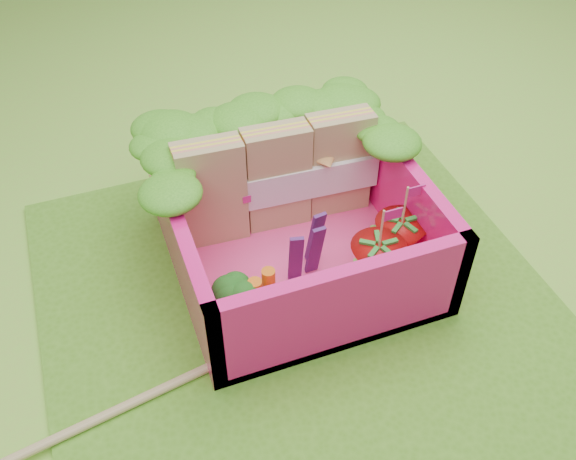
% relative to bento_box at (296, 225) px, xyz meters
% --- Properties ---
extents(ground, '(14.00, 14.00, 0.00)m').
position_rel_bento_box_xyz_m(ground, '(-0.09, -0.30, -0.31)').
color(ground, '#89DE3E').
rests_on(ground, ground).
extents(placemat, '(2.60, 2.60, 0.03)m').
position_rel_bento_box_xyz_m(placemat, '(-0.09, -0.30, -0.29)').
color(placemat, '#549822').
rests_on(placemat, ground).
extents(bento_floor, '(1.30, 1.30, 0.05)m').
position_rel_bento_box_xyz_m(bento_floor, '(0.00, 0.00, -0.25)').
color(bento_floor, '#F53E86').
rests_on(bento_floor, placemat).
extents(bento_box, '(1.30, 1.30, 0.55)m').
position_rel_bento_box_xyz_m(bento_box, '(0.00, 0.00, 0.00)').
color(bento_box, '#F31477').
rests_on(bento_box, placemat).
extents(lettuce_ruffle, '(1.43, 0.83, 0.11)m').
position_rel_bento_box_xyz_m(lettuce_ruffle, '(-0.00, 0.49, 0.33)').
color(lettuce_ruffle, '#368C19').
rests_on(lettuce_ruffle, bento_box).
extents(sandwich_stack, '(1.15, 0.23, 0.63)m').
position_rel_bento_box_xyz_m(sandwich_stack, '(0.01, 0.30, 0.09)').
color(sandwich_stack, tan).
rests_on(sandwich_stack, bento_floor).
extents(broccoli, '(0.32, 0.32, 0.25)m').
position_rel_bento_box_xyz_m(broccoli, '(-0.43, -0.32, -0.05)').
color(broccoli, '#699E4C').
rests_on(broccoli, bento_floor).
extents(carrot_sticks, '(0.16, 0.14, 0.29)m').
position_rel_bento_box_xyz_m(carrot_sticks, '(-0.30, -0.32, -0.09)').
color(carrot_sticks, orange).
rests_on(carrot_sticks, bento_floor).
extents(purple_wedges, '(0.23, 0.15, 0.38)m').
position_rel_bento_box_xyz_m(purple_wedges, '(0.01, -0.16, -0.04)').
color(purple_wedges, '#3F1958').
rests_on(purple_wedges, bento_floor).
extents(strawberry_left, '(0.29, 0.29, 0.53)m').
position_rel_bento_box_xyz_m(strawberry_left, '(0.31, -0.35, -0.08)').
color(strawberry_left, red).
rests_on(strawberry_left, bento_floor).
extents(strawberry_right, '(0.28, 0.28, 0.52)m').
position_rel_bento_box_xyz_m(strawberry_right, '(0.50, -0.23, -0.08)').
color(strawberry_right, red).
rests_on(strawberry_right, bento_floor).
extents(snap_peas, '(0.56, 0.58, 0.05)m').
position_rel_bento_box_xyz_m(snap_peas, '(0.36, -0.18, -0.20)').
color(snap_peas, '#59A734').
rests_on(snap_peas, bento_floor).
extents(chopsticks, '(2.16, 0.42, 0.04)m').
position_rel_bento_box_xyz_m(chopsticks, '(-1.17, -0.62, -0.25)').
color(chopsticks, tan).
rests_on(chopsticks, placemat).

